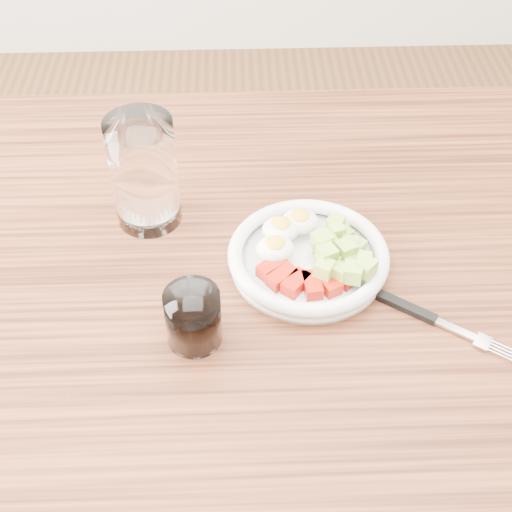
% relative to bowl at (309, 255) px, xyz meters
% --- Properties ---
extents(dining_table, '(1.50, 0.90, 0.77)m').
position_rel_bowl_xyz_m(dining_table, '(-0.06, -0.02, -0.12)').
color(dining_table, brown).
rests_on(dining_table, ground).
extents(bowl, '(0.21, 0.21, 0.05)m').
position_rel_bowl_xyz_m(bowl, '(0.00, 0.00, 0.00)').
color(bowl, white).
rests_on(bowl, dining_table).
extents(fork, '(0.17, 0.13, 0.01)m').
position_rel_bowl_xyz_m(fork, '(0.13, -0.09, -0.02)').
color(fork, black).
rests_on(fork, dining_table).
extents(water_glass, '(0.09, 0.09, 0.16)m').
position_rel_bowl_xyz_m(water_glass, '(-0.22, 0.10, 0.06)').
color(water_glass, white).
rests_on(water_glass, dining_table).
extents(coffee_glass, '(0.07, 0.07, 0.08)m').
position_rel_bowl_xyz_m(coffee_glass, '(-0.15, -0.12, 0.02)').
color(coffee_glass, white).
rests_on(coffee_glass, dining_table).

